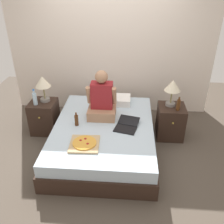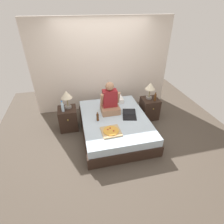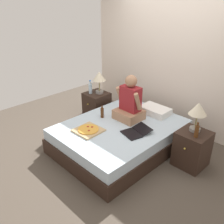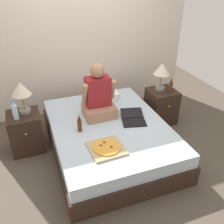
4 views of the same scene
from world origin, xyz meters
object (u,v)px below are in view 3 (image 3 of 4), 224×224
Objects in this scene: laptop at (135,132)px; lamp_on_left_nightstand at (99,78)px; nightstand_left at (97,106)px; person_seated at (130,103)px; bed at (120,136)px; pizza_box at (88,130)px; lamp_on_right_nightstand at (198,111)px; beer_bottle at (197,131)px; water_bottle at (90,88)px; nightstand_right at (192,149)px; beer_bottle_on_bed at (102,112)px.

lamp_on_left_nightstand is at bearing 159.66° from laptop.
nightstand_left is 0.73× the size of person_seated.
bed is 3.61× the size of nightstand_left.
nightstand_left is 1.20× the size of laptop.
person_seated reaches higher than pizza_box.
beer_bottle is (0.10, -0.15, -0.23)m from lamp_on_right_nightstand.
water_bottle is 0.66× the size of pizza_box.
nightstand_left is at bearing -178.67° from lamp_on_right_nightstand.
lamp_on_right_nightstand is 1.96× the size of beer_bottle.
beer_bottle is (2.34, -0.01, -0.02)m from water_bottle.
nightstand_left is 2.19m from nightstand_right.
person_seated reaches higher than nightstand_right.
lamp_on_left_nightstand is 0.28m from water_bottle.
beer_bottle_on_bed is (0.64, -0.51, -0.37)m from lamp_on_left_nightstand.
nightstand_left is 2.61× the size of beer_bottle_on_bed.
person_seated reaches higher than beer_bottle_on_bed.
lamp_on_right_nightstand is (2.12, 0.00, 0.00)m from lamp_on_left_nightstand.
lamp_on_left_nightstand is at bearing 168.39° from person_seated.
nightstand_left is (-1.09, 0.43, 0.07)m from bed.
pizza_box is (-1.30, -0.95, 0.17)m from nightstand_right.
nightstand_left reaches higher than laptop.
pizza_box is (-0.56, -0.48, -0.00)m from laptop.
beer_bottle is at bearing 2.63° from person_seated.
water_bottle is at bearing -130.60° from lamp_on_left_nightstand.
water_bottle is 1.59m from laptop.
laptop is (0.35, -0.04, 0.24)m from bed.
pizza_box is (-1.37, -0.85, -0.21)m from beer_bottle.
nightstand_right is 1.24m from person_seated.
beer_bottle_on_bed is (-0.20, 0.48, 0.07)m from pizza_box.
nightstand_right is 1.62m from pizza_box.
beer_bottle_on_bed is at bearing -167.00° from beer_bottle.
beer_bottle is (0.07, -0.10, 0.38)m from nightstand_right.
water_bottle is (-0.08, -0.09, 0.40)m from nightstand_left.
beer_bottle reaches higher than beer_bottle_on_bed.
lamp_on_right_nightstand is (-0.03, 0.05, 0.61)m from nightstand_right.
beer_bottle_on_bed reaches higher than bed.
water_bottle is 2.31m from nightstand_right.
lamp_on_right_nightstand is at bearing 1.33° from nightstand_left.
lamp_on_left_nightstand is 1.96× the size of beer_bottle.
nightstand_left is at bearing 145.73° from beer_bottle_on_bed.
pizza_box is (0.89, -0.95, 0.17)m from nightstand_left.
beer_bottle is at bearing -56.31° from lamp_on_right_nightstand.
lamp_on_right_nightstand is 1.15m from person_seated.
lamp_on_right_nightstand is at bearing 3.58° from water_bottle.
water_bottle is 1.20× the size of beer_bottle.
bed is 0.58m from person_seated.
nightstand_right is at bearing 0.00° from nightstand_left.
nightstand_left is 1.27× the size of lamp_on_left_nightstand.
nightstand_left is at bearing 171.49° from person_seated.
laptop is at bearing -37.85° from person_seated.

